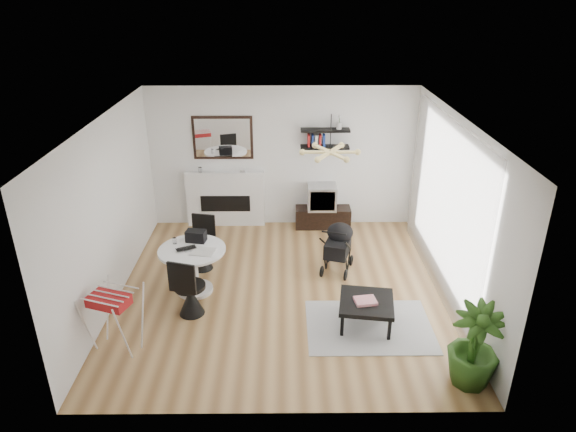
{
  "coord_description": "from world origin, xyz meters",
  "views": [
    {
      "loc": [
        0.04,
        -6.79,
        4.37
      ],
      "look_at": [
        0.1,
        0.4,
        1.1
      ],
      "focal_mm": 32.0,
      "sensor_mm": 36.0,
      "label": 1
    }
  ],
  "objects_px": {
    "coffee_table": "(366,303)",
    "potted_plant": "(474,346)",
    "crt_tv": "(322,197)",
    "drying_rack": "(115,319)",
    "stroller": "(338,249)",
    "tv_console": "(323,217)",
    "dining_table": "(193,264)",
    "fireplace": "(225,192)"
  },
  "relations": [
    {
      "from": "stroller",
      "to": "coffee_table",
      "type": "bearing_deg",
      "value": -63.62
    },
    {
      "from": "fireplace",
      "to": "tv_console",
      "type": "bearing_deg",
      "value": -3.6
    },
    {
      "from": "dining_table",
      "to": "potted_plant",
      "type": "bearing_deg",
      "value": -29.35
    },
    {
      "from": "crt_tv",
      "to": "coffee_table",
      "type": "xyz_separation_m",
      "value": [
        0.41,
        -3.16,
        -0.29
      ]
    },
    {
      "from": "drying_rack",
      "to": "potted_plant",
      "type": "height_order",
      "value": "potted_plant"
    },
    {
      "from": "dining_table",
      "to": "drying_rack",
      "type": "xyz_separation_m",
      "value": [
        -0.78,
        -1.37,
        -0.03
      ]
    },
    {
      "from": "stroller",
      "to": "coffee_table",
      "type": "distance_m",
      "value": 1.55
    },
    {
      "from": "crt_tv",
      "to": "stroller",
      "type": "xyz_separation_m",
      "value": [
        0.16,
        -1.63,
        -0.26
      ]
    },
    {
      "from": "crt_tv",
      "to": "potted_plant",
      "type": "xyz_separation_m",
      "value": [
        1.48,
        -4.32,
        -0.1
      ]
    },
    {
      "from": "tv_console",
      "to": "crt_tv",
      "type": "bearing_deg",
      "value": -174.42
    },
    {
      "from": "fireplace",
      "to": "drying_rack",
      "type": "bearing_deg",
      "value": -105.24
    },
    {
      "from": "crt_tv",
      "to": "stroller",
      "type": "height_order",
      "value": "crt_tv"
    },
    {
      "from": "stroller",
      "to": "crt_tv",
      "type": "bearing_deg",
      "value": 113.0
    },
    {
      "from": "crt_tv",
      "to": "potted_plant",
      "type": "height_order",
      "value": "potted_plant"
    },
    {
      "from": "fireplace",
      "to": "drying_rack",
      "type": "xyz_separation_m",
      "value": [
        -1.03,
        -3.79,
        -0.23
      ]
    },
    {
      "from": "potted_plant",
      "to": "drying_rack",
      "type": "bearing_deg",
      "value": 171.55
    },
    {
      "from": "fireplace",
      "to": "drying_rack",
      "type": "relative_size",
      "value": 2.49
    },
    {
      "from": "crt_tv",
      "to": "stroller",
      "type": "relative_size",
      "value": 0.62
    },
    {
      "from": "fireplace",
      "to": "tv_console",
      "type": "xyz_separation_m",
      "value": [
        1.89,
        -0.12,
        -0.49
      ]
    },
    {
      "from": "crt_tv",
      "to": "dining_table",
      "type": "xyz_separation_m",
      "value": [
        -2.11,
        -2.3,
        -0.15
      ]
    },
    {
      "from": "tv_console",
      "to": "stroller",
      "type": "height_order",
      "value": "stroller"
    },
    {
      "from": "tv_console",
      "to": "dining_table",
      "type": "relative_size",
      "value": 1.05
    },
    {
      "from": "stroller",
      "to": "coffee_table",
      "type": "xyz_separation_m",
      "value": [
        0.25,
        -1.53,
        -0.03
      ]
    },
    {
      "from": "stroller",
      "to": "potted_plant",
      "type": "xyz_separation_m",
      "value": [
        1.32,
        -2.68,
        0.16
      ]
    },
    {
      "from": "fireplace",
      "to": "stroller",
      "type": "distance_m",
      "value": 2.7
    },
    {
      "from": "dining_table",
      "to": "stroller",
      "type": "height_order",
      "value": "stroller"
    },
    {
      "from": "crt_tv",
      "to": "drying_rack",
      "type": "bearing_deg",
      "value": -128.25
    },
    {
      "from": "crt_tv",
      "to": "drying_rack",
      "type": "distance_m",
      "value": 4.67
    },
    {
      "from": "crt_tv",
      "to": "coffee_table",
      "type": "height_order",
      "value": "crt_tv"
    },
    {
      "from": "drying_rack",
      "to": "stroller",
      "type": "height_order",
      "value": "drying_rack"
    },
    {
      "from": "drying_rack",
      "to": "stroller",
      "type": "bearing_deg",
      "value": 53.22
    },
    {
      "from": "dining_table",
      "to": "coffee_table",
      "type": "distance_m",
      "value": 2.67
    },
    {
      "from": "dining_table",
      "to": "drying_rack",
      "type": "bearing_deg",
      "value": -119.77
    },
    {
      "from": "tv_console",
      "to": "stroller",
      "type": "relative_size",
      "value": 1.21
    },
    {
      "from": "fireplace",
      "to": "dining_table",
      "type": "xyz_separation_m",
      "value": [
        -0.25,
        -2.42,
        -0.2
      ]
    },
    {
      "from": "crt_tv",
      "to": "dining_table",
      "type": "height_order",
      "value": "crt_tv"
    },
    {
      "from": "fireplace",
      "to": "stroller",
      "type": "height_order",
      "value": "fireplace"
    },
    {
      "from": "crt_tv",
      "to": "potted_plant",
      "type": "bearing_deg",
      "value": -71.03
    },
    {
      "from": "coffee_table",
      "to": "potted_plant",
      "type": "relative_size",
      "value": 0.78
    },
    {
      "from": "tv_console",
      "to": "drying_rack",
      "type": "distance_m",
      "value": 4.7
    },
    {
      "from": "fireplace",
      "to": "dining_table",
      "type": "relative_size",
      "value": 2.13
    },
    {
      "from": "dining_table",
      "to": "tv_console",
      "type": "bearing_deg",
      "value": 47.06
    }
  ]
}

